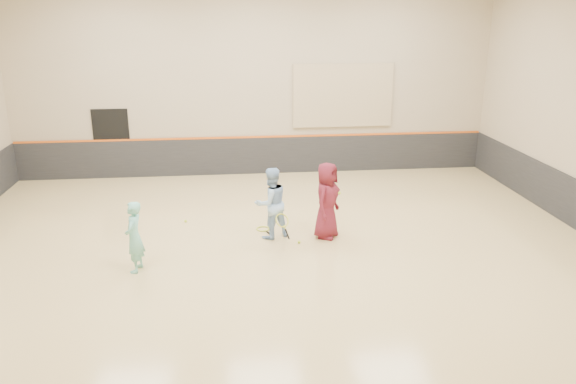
{
  "coord_description": "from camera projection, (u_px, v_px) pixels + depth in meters",
  "views": [
    {
      "loc": [
        -0.89,
        -11.67,
        5.11
      ],
      "look_at": [
        0.43,
        0.4,
        1.15
      ],
      "focal_mm": 35.0,
      "sensor_mm": 36.0,
      "label": 1
    }
  ],
  "objects": [
    {
      "name": "ball_under_racket",
      "position": [
        299.0,
        242.0,
        12.85
      ],
      "size": [
        0.07,
        0.07,
        0.07
      ],
      "primitive_type": "sphere",
      "color": "#B2CE2F",
      "rests_on": "floor"
    },
    {
      "name": "acoustic_panel",
      "position": [
        343.0,
        96.0,
        17.84
      ],
      "size": [
        3.2,
        0.08,
        2.0
      ],
      "primitive_type": "cube",
      "color": "tan",
      "rests_on": "wall_back"
    },
    {
      "name": "accent_stripe",
      "position": [
        256.0,
        137.0,
        17.96
      ],
      "size": [
        14.9,
        0.03,
        0.06
      ],
      "primitive_type": "cube",
      "color": "#D85914",
      "rests_on": "wall_back"
    },
    {
      "name": "held_racket",
      "position": [
        282.0,
        220.0,
        12.68
      ],
      "size": [
        0.47,
        0.47,
        0.64
      ],
      "primitive_type": null,
      "color": "gold",
      "rests_on": "instructor"
    },
    {
      "name": "ball_in_hand",
      "position": [
        339.0,
        193.0,
        12.7
      ],
      "size": [
        0.07,
        0.07,
        0.07
      ],
      "primitive_type": "sphere",
      "color": "#B8CC2F",
      "rests_on": "young_man"
    },
    {
      "name": "ball_beside_spare",
      "position": [
        186.0,
        221.0,
        14.13
      ],
      "size": [
        0.07,
        0.07,
        0.07
      ],
      "primitive_type": "sphere",
      "color": "#C8E335",
      "rests_on": "floor"
    },
    {
      "name": "doorway",
      "position": [
        112.0,
        144.0,
        17.55
      ],
      "size": [
        1.1,
        0.05,
        2.2
      ],
      "primitive_type": "cube",
      "color": "black",
      "rests_on": "floor"
    },
    {
      "name": "spare_racket",
      "position": [
        263.0,
        229.0,
        13.68
      ],
      "size": [
        0.74,
        0.74,
        0.04
      ],
      "primitive_type": null,
      "color": "#B9D02D",
      "rests_on": "floor"
    },
    {
      "name": "girl",
      "position": [
        134.0,
        237.0,
        11.3
      ],
      "size": [
        0.45,
        0.6,
        1.49
      ],
      "primitive_type": "imported",
      "rotation": [
        0.0,
        0.0,
        -1.74
      ],
      "color": "#72C5B6",
      "rests_on": "floor"
    },
    {
      "name": "young_man",
      "position": [
        327.0,
        200.0,
        12.98
      ],
      "size": [
        0.95,
        1.05,
        1.8
      ],
      "primitive_type": "imported",
      "rotation": [
        0.0,
        0.0,
        1.02
      ],
      "color": "maroon",
      "rests_on": "floor"
    },
    {
      "name": "instructor",
      "position": [
        271.0,
        203.0,
        12.97
      ],
      "size": [
        1.02,
        0.93,
        1.69
      ],
      "primitive_type": "imported",
      "rotation": [
        0.0,
        0.0,
        3.58
      ],
      "color": "#95BCE7",
      "rests_on": "floor"
    },
    {
      "name": "room",
      "position": [
        271.0,
        213.0,
        12.46
      ],
      "size": [
        15.04,
        12.04,
        6.22
      ],
      "color": "tan",
      "rests_on": "ground"
    },
    {
      "name": "wainscot_back",
      "position": [
        256.0,
        156.0,
        18.16
      ],
      "size": [
        14.9,
        0.04,
        1.2
      ],
      "primitive_type": "cube",
      "color": "#232326",
      "rests_on": "floor"
    }
  ]
}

